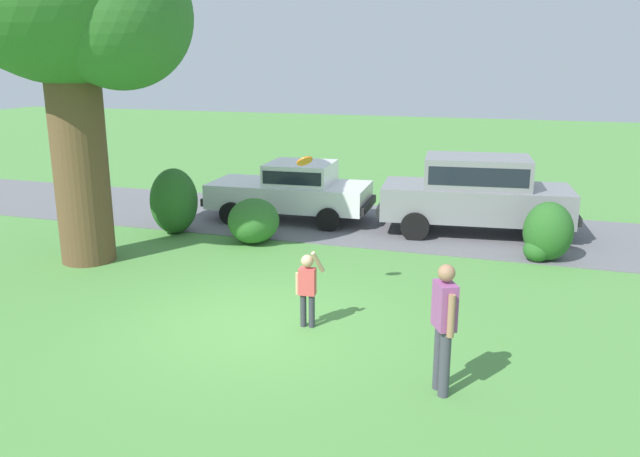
# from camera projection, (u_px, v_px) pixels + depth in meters

# --- Properties ---
(ground_plane) EXTENTS (80.00, 80.00, 0.00)m
(ground_plane) POSITION_uv_depth(u_px,v_px,m) (254.00, 323.00, 10.43)
(ground_plane) COLOR #518E42
(driveway_strip) EXTENTS (28.00, 4.40, 0.02)m
(driveway_strip) POSITION_uv_depth(u_px,v_px,m) (360.00, 223.00, 16.76)
(driveway_strip) COLOR slate
(driveway_strip) RESTS_ON ground
(oak_tree_large) EXTENTS (4.81, 4.57, 7.41)m
(oak_tree_large) POSITION_uv_depth(u_px,v_px,m) (76.00, 6.00, 12.50)
(oak_tree_large) COLOR brown
(oak_tree_large) RESTS_ON ground
(shrub_near_tree) EXTENTS (1.11, 1.28, 1.62)m
(shrub_near_tree) POSITION_uv_depth(u_px,v_px,m) (174.00, 202.00, 15.70)
(shrub_near_tree) COLOR #286023
(shrub_near_tree) RESTS_ON ground
(shrub_centre_left) EXTENTS (1.19, 1.30, 1.05)m
(shrub_centre_left) POSITION_uv_depth(u_px,v_px,m) (254.00, 221.00, 14.91)
(shrub_centre_left) COLOR #33702B
(shrub_centre_left) RESTS_ON ground
(shrub_centre) EXTENTS (1.03, 1.01, 1.28)m
(shrub_centre) POSITION_uv_depth(u_px,v_px,m) (547.00, 233.00, 13.56)
(shrub_centre) COLOR #286023
(shrub_centre) RESTS_ON ground
(parked_sedan) EXTENTS (4.50, 2.28, 1.56)m
(parked_sedan) POSITION_uv_depth(u_px,v_px,m) (293.00, 189.00, 16.99)
(parked_sedan) COLOR white
(parked_sedan) RESTS_ON ground
(parked_suv) EXTENTS (4.86, 2.46, 1.92)m
(parked_suv) POSITION_uv_depth(u_px,v_px,m) (476.00, 191.00, 15.56)
(parked_suv) COLOR gray
(parked_suv) RESTS_ON ground
(child_thrower) EXTENTS (0.44, 0.29, 1.29)m
(child_thrower) POSITION_uv_depth(u_px,v_px,m) (307.00, 285.00, 10.12)
(child_thrower) COLOR #383842
(child_thrower) RESTS_ON ground
(frisbee) EXTENTS (0.31, 0.27, 0.25)m
(frisbee) POSITION_uv_depth(u_px,v_px,m) (305.00, 161.00, 10.58)
(frisbee) COLOR orange
(adult_onlooker) EXTENTS (0.36, 0.48, 1.74)m
(adult_onlooker) POSITION_uv_depth(u_px,v_px,m) (444.00, 322.00, 8.01)
(adult_onlooker) COLOR #3F3F4C
(adult_onlooker) RESTS_ON ground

